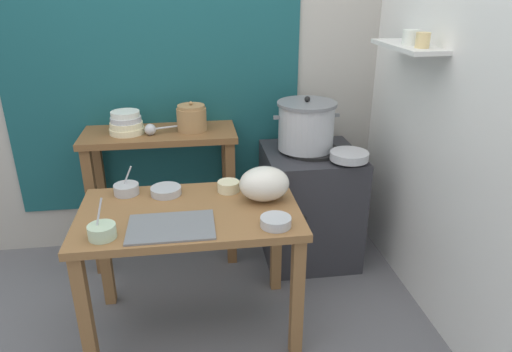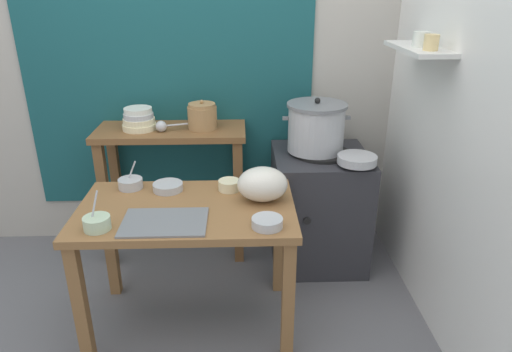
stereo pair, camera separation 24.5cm
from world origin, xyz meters
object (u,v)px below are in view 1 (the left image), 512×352
at_px(back_shelf_table, 162,164).
at_px(steamer_pot, 306,125).
at_px(stove_block, 309,204).
at_px(clay_pot, 192,118).
at_px(prep_bowl_2, 228,186).
at_px(prep_bowl_4, 126,189).
at_px(prep_bowl_3, 166,190).
at_px(prep_bowl_0, 102,231).
at_px(bowl_stack_enamel, 126,123).
at_px(ladle, 152,129).
at_px(prep_bowl_1, 276,221).
at_px(serving_tray, 171,227).
at_px(plastic_bag, 264,184).
at_px(wide_pan, 349,156).
at_px(prep_table, 190,229).

xyz_separation_m(back_shelf_table, steamer_pot, (0.92, -0.11, 0.25)).
bearing_deg(stove_block, clay_pot, 170.22).
bearing_deg(back_shelf_table, prep_bowl_2, -55.68).
height_order(clay_pot, prep_bowl_4, clay_pot).
height_order(steamer_pot, prep_bowl_4, steamer_pot).
bearing_deg(prep_bowl_3, prep_bowl_0, -122.05).
height_order(prep_bowl_0, prep_bowl_2, prep_bowl_0).
height_order(bowl_stack_enamel, ladle, bowl_stack_enamel).
relative_size(clay_pot, prep_bowl_1, 1.28).
bearing_deg(steamer_pot, back_shelf_table, 173.20).
height_order(ladle, serving_tray, ladle).
xyz_separation_m(back_shelf_table, prep_bowl_2, (0.38, -0.56, 0.07)).
bearing_deg(prep_bowl_0, serving_tray, 8.98).
xyz_separation_m(plastic_bag, wide_pan, (0.58, 0.35, -0.01)).
relative_size(plastic_bag, prep_bowl_1, 1.79).
distance_m(prep_bowl_0, prep_bowl_4, 0.46).
bearing_deg(stove_block, steamer_pot, 153.38).
bearing_deg(prep_bowl_0, clay_pot, 66.69).
xyz_separation_m(serving_tray, prep_bowl_4, (-0.25, 0.41, 0.03)).
bearing_deg(prep_bowl_2, wide_pan, 16.34).
height_order(plastic_bag, prep_bowl_2, plastic_bag).
height_order(prep_bowl_0, prep_bowl_4, prep_bowl_0).
height_order(prep_table, prep_bowl_2, prep_bowl_2).
height_order(prep_bowl_0, prep_bowl_3, prep_bowl_0).
relative_size(ladle, wide_pan, 1.09).
xyz_separation_m(prep_table, ladle, (-0.21, 0.70, 0.33)).
distance_m(serving_tray, plastic_bag, 0.54).
xyz_separation_m(prep_bowl_1, prep_bowl_4, (-0.73, 0.46, 0.01)).
xyz_separation_m(steamer_pot, prep_bowl_0, (-1.14, -0.87, -0.18)).
bearing_deg(ladle, prep_bowl_1, -56.76).
bearing_deg(plastic_bag, stove_block, 54.59).
xyz_separation_m(prep_table, prep_bowl_2, (0.21, 0.20, 0.14)).
bearing_deg(bowl_stack_enamel, prep_bowl_1, -52.05).
bearing_deg(plastic_bag, prep_table, -170.53).
relative_size(serving_tray, prep_bowl_4, 2.61).
bearing_deg(bowl_stack_enamel, steamer_pot, -5.35).
distance_m(serving_tray, prep_bowl_2, 0.47).
bearing_deg(serving_tray, steamer_pot, 44.47).
xyz_separation_m(back_shelf_table, serving_tray, (0.09, -0.93, 0.05)).
height_order(steamer_pot, ladle, steamer_pot).
bearing_deg(wide_pan, plastic_bag, -148.52).
height_order(prep_bowl_1, prep_bowl_4, prep_bowl_4).
height_order(back_shelf_table, bowl_stack_enamel, bowl_stack_enamel).
bearing_deg(back_shelf_table, ladle, -122.91).
xyz_separation_m(clay_pot, bowl_stack_enamel, (-0.40, -0.01, -0.02)).
distance_m(stove_block, prep_bowl_1, 1.01).
distance_m(plastic_bag, prep_bowl_2, 0.23).
height_order(prep_table, ladle, ladle).
bearing_deg(stove_block, prep_bowl_0, -144.19).
xyz_separation_m(steamer_pot, ladle, (-0.96, 0.05, 0.00)).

